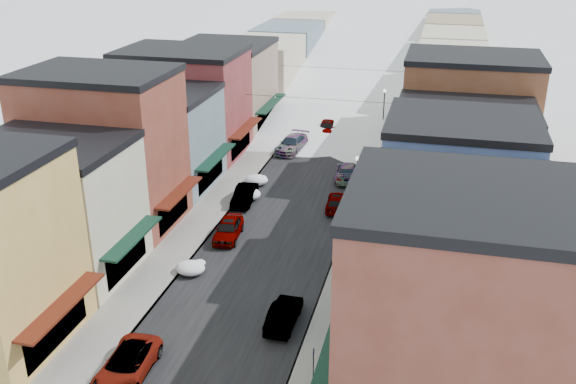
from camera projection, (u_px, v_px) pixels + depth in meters
The scene contains 34 objects.
road at pixel (351, 108), 84.89m from camera, with size 10.00×160.00×0.01m, color black.
sidewalk_left at pixel (302, 104), 86.30m from camera, with size 3.20×160.00×0.15m, color gray.
sidewalk_right at pixel (401, 110), 83.41m from camera, with size 3.20×160.00×0.15m, color gray.
curb_left at pixel (313, 105), 85.96m from camera, with size 0.10×160.00×0.15m, color slate.
curb_right at pixel (389, 110), 83.75m from camera, with size 0.10×160.00×0.15m, color slate.
bldg_l_cream at pixel (55, 208), 43.40m from camera, with size 11.30×8.20×9.50m.
bldg_l_brick_near at pixel (104, 149), 50.09m from camera, with size 12.30×8.20×12.50m.
bldg_l_grayblue at pixel (157, 138), 58.27m from camera, with size 11.30×9.20×9.00m.
bldg_l_brick_far at pixel (184, 102), 66.16m from camera, with size 13.30×9.20×11.00m.
bldg_l_tan at pixel (225, 86), 75.09m from camera, with size 11.30×11.20×10.00m.
bldg_r_brick_near at pixel (469, 322), 28.42m from camera, with size 12.30×9.20×12.50m.
bldg_r_green at pixel (455, 256), 37.17m from camera, with size 11.30×9.20×9.50m.
bldg_r_blue at pixel (456, 190), 45.03m from camera, with size 11.30×9.20×10.50m.
bldg_r_cream at pixel (462, 159), 53.28m from camera, with size 12.30×9.20×9.00m.
bldg_r_brick_far at pixel (468, 115), 60.74m from camera, with size 13.30×9.20×11.50m.
bldg_r_tan at pixel (456, 99), 70.30m from camera, with size 11.30×11.20×9.50m.
distant_blocks at pixel (373, 47), 103.93m from camera, with size 34.00×55.00×8.00m.
overhead_cables at pixel (336, 83), 71.29m from camera, with size 16.40×15.04×0.04m.
car_white_suv at pixel (127, 365), 34.33m from camera, with size 2.38×5.15×1.43m, color #BABABC.
car_silver_sedan at pixel (228, 229), 49.53m from camera, with size 1.80×4.48×1.53m, color gray.
car_dark_hatch at pixel (244, 195), 55.75m from camera, with size 1.56×4.48×1.48m, color black.
car_silver_wagon at pixel (292, 144), 68.46m from camera, with size 2.27×5.58×1.62m, color #A9AAB1.
car_green_sedan at pixel (284, 314), 38.83m from camera, with size 1.49×4.28×1.41m, color black.
car_gray_suv at pixel (336, 202), 54.52m from camera, with size 1.67×4.16×1.42m, color gray.
car_black_sedan at pixel (347, 171), 60.97m from camera, with size 2.18×5.37×1.56m, color black.
car_lane_silver at pixel (327, 127), 73.96m from camera, with size 1.92×4.77×1.63m, color gray.
car_lane_white at pixel (368, 94), 88.85m from camera, with size 2.23×4.84×1.35m, color white.
parking_sign at pixel (313, 362), 33.63m from camera, with size 0.05×0.28×2.02m.
trash_can at pixel (343, 233), 49.19m from camera, with size 0.56×0.56×0.95m.
streetlamp_near at pixel (357, 174), 54.38m from camera, with size 0.36×0.36×4.36m.
streetlamp_far at pixel (384, 104), 74.03m from camera, with size 0.41×0.41×4.90m.
snow_pile_near at pixel (191, 268), 44.66m from camera, with size 2.07×2.47×0.87m.
snow_pile_mid at pixel (248, 194), 56.68m from camera, with size 2.39×2.67×1.01m.
snow_pile_far at pixel (257, 180), 59.86m from camera, with size 2.19×2.55×0.93m.
Camera 1 is at (11.58, -22.19, 22.58)m, focal length 40.00 mm.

